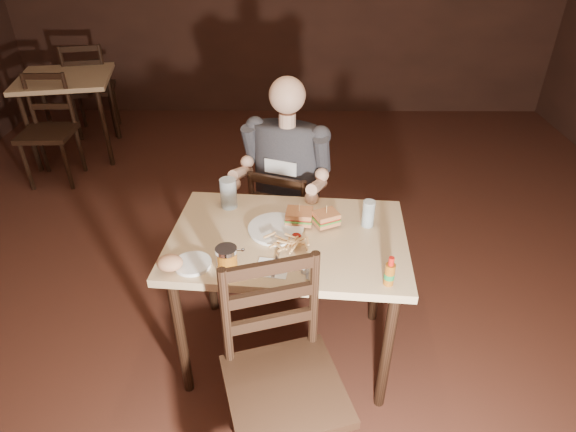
{
  "coord_description": "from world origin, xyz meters",
  "views": [
    {
      "loc": [
        0.07,
        -2.05,
        2.06
      ],
      "look_at": [
        0.06,
        -0.16,
        0.85
      ],
      "focal_mm": 30.0,
      "sensor_mm": 36.0,
      "label": 1
    }
  ],
  "objects_px": {
    "glass_right": "(368,214)",
    "chair_near": "(285,389)",
    "diner": "(285,159)",
    "glass_left": "(228,193)",
    "main_table": "(288,252)",
    "side_plate": "(193,265)",
    "syrup_dispenser": "(227,260)",
    "chair_far": "(288,224)",
    "dinner_plate": "(276,230)",
    "bg_chair_near": "(47,133)",
    "hot_sauce": "(390,271)",
    "bg_table": "(66,86)",
    "bg_chair_far": "(92,88)"
  },
  "relations": [
    {
      "from": "chair_far",
      "to": "diner",
      "type": "height_order",
      "value": "diner"
    },
    {
      "from": "diner",
      "to": "glass_left",
      "type": "xyz_separation_m",
      "value": [
        -0.28,
        -0.32,
        -0.04
      ]
    },
    {
      "from": "dinner_plate",
      "to": "chair_far",
      "type": "bearing_deg",
      "value": 84.84
    },
    {
      "from": "glass_left",
      "to": "syrup_dispenser",
      "type": "distance_m",
      "value": 0.52
    },
    {
      "from": "bg_table",
      "to": "side_plate",
      "type": "distance_m",
      "value": 3.2
    },
    {
      "from": "bg_table",
      "to": "dinner_plate",
      "type": "xyz_separation_m",
      "value": [
        2.0,
        -2.47,
        0.1
      ]
    },
    {
      "from": "main_table",
      "to": "glass_right",
      "type": "height_order",
      "value": "glass_right"
    },
    {
      "from": "bg_chair_near",
      "to": "syrup_dispenser",
      "type": "relative_size",
      "value": 7.78
    },
    {
      "from": "diner",
      "to": "hot_sauce",
      "type": "bearing_deg",
      "value": -44.85
    },
    {
      "from": "glass_right",
      "to": "syrup_dispenser",
      "type": "relative_size",
      "value": 1.15
    },
    {
      "from": "glass_right",
      "to": "hot_sauce",
      "type": "xyz_separation_m",
      "value": [
        0.03,
        -0.43,
        0.0
      ]
    },
    {
      "from": "chair_near",
      "to": "diner",
      "type": "xyz_separation_m",
      "value": [
        -0.01,
        1.21,
        0.4
      ]
    },
    {
      "from": "dinner_plate",
      "to": "syrup_dispenser",
      "type": "distance_m",
      "value": 0.36
    },
    {
      "from": "chair_far",
      "to": "dinner_plate",
      "type": "bearing_deg",
      "value": 104.79
    },
    {
      "from": "diner",
      "to": "hot_sauce",
      "type": "relative_size",
      "value": 6.7
    },
    {
      "from": "bg_table",
      "to": "glass_left",
      "type": "xyz_separation_m",
      "value": [
        1.76,
        -2.25,
        0.17
      ]
    },
    {
      "from": "chair_near",
      "to": "main_table",
      "type": "bearing_deg",
      "value": 72.92
    },
    {
      "from": "glass_right",
      "to": "hot_sauce",
      "type": "relative_size",
      "value": 0.99
    },
    {
      "from": "syrup_dispenser",
      "to": "side_plate",
      "type": "distance_m",
      "value": 0.17
    },
    {
      "from": "glass_left",
      "to": "chair_near",
      "type": "bearing_deg",
      "value": -71.69
    },
    {
      "from": "chair_near",
      "to": "glass_left",
      "type": "height_order",
      "value": "chair_near"
    },
    {
      "from": "diner",
      "to": "glass_right",
      "type": "bearing_deg",
      "value": -30.59
    },
    {
      "from": "glass_left",
      "to": "chair_far",
      "type": "bearing_deg",
      "value": 50.69
    },
    {
      "from": "hot_sauce",
      "to": "syrup_dispenser",
      "type": "height_order",
      "value": "hot_sauce"
    },
    {
      "from": "glass_left",
      "to": "hot_sauce",
      "type": "bearing_deg",
      "value": -39.98
    },
    {
      "from": "bg_table",
      "to": "hot_sauce",
      "type": "height_order",
      "value": "hot_sauce"
    },
    {
      "from": "main_table",
      "to": "bg_table",
      "type": "xyz_separation_m",
      "value": [
        -2.06,
        2.51,
        0.0
      ]
    },
    {
      "from": "bg_chair_far",
      "to": "diner",
      "type": "xyz_separation_m",
      "value": [
        2.04,
        -2.48,
        0.4
      ]
    },
    {
      "from": "diner",
      "to": "glass_left",
      "type": "relative_size",
      "value": 5.82
    },
    {
      "from": "diner",
      "to": "bg_chair_near",
      "type": "bearing_deg",
      "value": 165.89
    },
    {
      "from": "bg_chair_far",
      "to": "bg_chair_near",
      "type": "xyz_separation_m",
      "value": [
        0.0,
        -1.1,
        -0.03
      ]
    },
    {
      "from": "glass_right",
      "to": "syrup_dispenser",
      "type": "distance_m",
      "value": 0.72
    },
    {
      "from": "main_table",
      "to": "hot_sauce",
      "type": "bearing_deg",
      "value": -39.12
    },
    {
      "from": "diner",
      "to": "glass_left",
      "type": "bearing_deg",
      "value": -111.44
    },
    {
      "from": "syrup_dispenser",
      "to": "glass_right",
      "type": "bearing_deg",
      "value": 33.52
    },
    {
      "from": "bg_chair_near",
      "to": "glass_left",
      "type": "height_order",
      "value": "glass_left"
    },
    {
      "from": "glass_right",
      "to": "chair_near",
      "type": "bearing_deg",
      "value": -118.39
    },
    {
      "from": "glass_left",
      "to": "dinner_plate",
      "type": "bearing_deg",
      "value": -41.92
    },
    {
      "from": "chair_far",
      "to": "syrup_dispenser",
      "type": "distance_m",
      "value": 1.0
    },
    {
      "from": "bg_chair_near",
      "to": "syrup_dispenser",
      "type": "bearing_deg",
      "value": -52.77
    },
    {
      "from": "glass_left",
      "to": "side_plate",
      "type": "height_order",
      "value": "glass_left"
    },
    {
      "from": "bg_chair_near",
      "to": "hot_sauce",
      "type": "relative_size",
      "value": 6.72
    },
    {
      "from": "bg_chair_near",
      "to": "chair_near",
      "type": "bearing_deg",
      "value": -53.57
    },
    {
      "from": "glass_left",
      "to": "bg_table",
      "type": "bearing_deg",
      "value": 128.02
    },
    {
      "from": "hot_sauce",
      "to": "side_plate",
      "type": "xyz_separation_m",
      "value": [
        -0.82,
        0.11,
        -0.06
      ]
    },
    {
      "from": "chair_far",
      "to": "chair_near",
      "type": "distance_m",
      "value": 1.26
    },
    {
      "from": "main_table",
      "to": "side_plate",
      "type": "relative_size",
      "value": 7.34
    },
    {
      "from": "hot_sauce",
      "to": "side_plate",
      "type": "height_order",
      "value": "hot_sauce"
    },
    {
      "from": "diner",
      "to": "chair_far",
      "type": "bearing_deg",
      "value": 90.0
    },
    {
      "from": "main_table",
      "to": "side_plate",
      "type": "bearing_deg",
      "value": -151.36
    }
  ]
}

